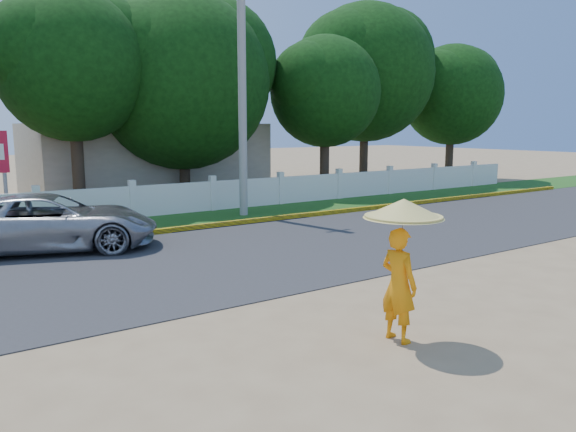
{
  "coord_description": "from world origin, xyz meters",
  "views": [
    {
      "loc": [
        -6.33,
        -7.15,
        3.09
      ],
      "look_at": [
        0.0,
        2.0,
        1.3
      ],
      "focal_mm": 35.0,
      "sensor_mm": 36.0,
      "label": 1
    }
  ],
  "objects": [
    {
      "name": "utility_pole",
      "position": [
        3.38,
        9.6,
        4.5
      ],
      "size": [
        0.28,
        0.28,
        9.0
      ],
      "primitive_type": "cylinder",
      "color": "gray",
      "rests_on": "ground"
    },
    {
      "name": "fence",
      "position": [
        0.0,
        11.2,
        0.55
      ],
      "size": [
        40.0,
        0.1,
        1.1
      ],
      "primitive_type": "cube",
      "color": "silver",
      "rests_on": "ground"
    },
    {
      "name": "vehicle",
      "position": [
        -3.37,
        7.54,
        0.72
      ],
      "size": [
        5.64,
        3.91,
        1.43
      ],
      "primitive_type": "imported",
      "rotation": [
        0.0,
        0.0,
        1.24
      ],
      "color": "#9A9CA2",
      "rests_on": "ground"
    },
    {
      "name": "curb",
      "position": [
        0.0,
        8.05,
        0.08
      ],
      "size": [
        40.0,
        0.18,
        0.16
      ],
      "primitive_type": "cube",
      "color": "yellow",
      "rests_on": "ground"
    },
    {
      "name": "tree_row",
      "position": [
        4.54,
        14.31,
        5.0
      ],
      "size": [
        39.73,
        7.64,
        9.28
      ],
      "color": "#473828",
      "rests_on": "ground"
    },
    {
      "name": "grass_verge",
      "position": [
        0.0,
        9.75,
        0.01
      ],
      "size": [
        60.0,
        3.5,
        0.03
      ],
      "primitive_type": "cube",
      "color": "#2D601E",
      "rests_on": "ground"
    },
    {
      "name": "road",
      "position": [
        0.0,
        4.5,
        0.01
      ],
      "size": [
        60.0,
        7.0,
        0.02
      ],
      "primitive_type": "cube",
      "color": "#38383A",
      "rests_on": "ground"
    },
    {
      "name": "building_near",
      "position": [
        3.0,
        18.0,
        1.6
      ],
      "size": [
        10.0,
        6.0,
        3.2
      ],
      "primitive_type": "cube",
      "color": "#B7AD99",
      "rests_on": "ground"
    },
    {
      "name": "monk_with_parasol",
      "position": [
        -0.56,
        -1.65,
        1.35
      ],
      "size": [
        1.14,
        1.14,
        2.08
      ],
      "color": "orange",
      "rests_on": "ground"
    },
    {
      "name": "ground",
      "position": [
        0.0,
        0.0,
        0.0
      ],
      "size": [
        120.0,
        120.0,
        0.0
      ],
      "primitive_type": "plane",
      "color": "#9E8460",
      "rests_on": "ground"
    }
  ]
}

